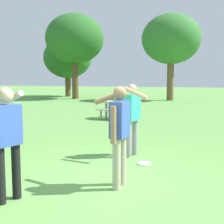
{
  "coord_description": "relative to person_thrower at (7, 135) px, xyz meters",
  "views": [
    {
      "loc": [
        1.77,
        -4.6,
        1.76
      ],
      "look_at": [
        -0.64,
        1.96,
        1.0
      ],
      "focal_mm": 49.21,
      "sensor_mm": 36.0,
      "label": 1
    }
  ],
  "objects": [
    {
      "name": "picnic_table_near",
      "position": [
        -1.4,
        9.18,
        -0.4
      ],
      "size": [
        1.76,
        1.49,
        0.77
      ],
      "color": "#B2ADA3",
      "rests_on": "ground"
    },
    {
      "name": "tree_tall_left",
      "position": [
        -11.78,
        23.72,
        2.85
      ],
      "size": [
        4.72,
        4.72,
        5.83
      ],
      "color": "brown",
      "rests_on": "ground"
    },
    {
      "name": "frisbee",
      "position": [
        1.37,
        2.54,
        -0.95
      ],
      "size": [
        0.3,
        0.3,
        0.03
      ],
      "primitive_type": "cylinder",
      "color": "white",
      "rests_on": "ground"
    },
    {
      "name": "person_thrower",
      "position": [
        0.0,
        0.0,
        0.0
      ],
      "size": [
        0.64,
        0.75,
        1.64
      ],
      "color": "black",
      "rests_on": "ground"
    },
    {
      "name": "person_catcher",
      "position": [
        0.94,
        3.11,
        0.0
      ],
      "size": [
        0.64,
        0.75,
        1.64
      ],
      "color": "gray",
      "rests_on": "ground"
    },
    {
      "name": "person_bystander",
      "position": [
        1.31,
        1.1,
        0.0
      ],
      "size": [
        0.67,
        0.63,
        1.64
      ],
      "color": "#B7AD93",
      "rests_on": "ground"
    },
    {
      "name": "ground_plane",
      "position": [
        1.11,
        1.1,
        -0.96
      ],
      "size": [
        120.0,
        120.0,
        0.0
      ],
      "primitive_type": "plane",
      "color": "#609947"
    },
    {
      "name": "tree_broad_center",
      "position": [
        -9.39,
        20.6,
        4.18
      ],
      "size": [
        5.01,
        5.01,
        7.3
      ],
      "color": "brown",
      "rests_on": "ground"
    },
    {
      "name": "tree_far_right",
      "position": [
        -1.29,
        21.57,
        3.93
      ],
      "size": [
        4.71,
        4.71,
        6.93
      ],
      "color": "brown",
      "rests_on": "ground"
    }
  ]
}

